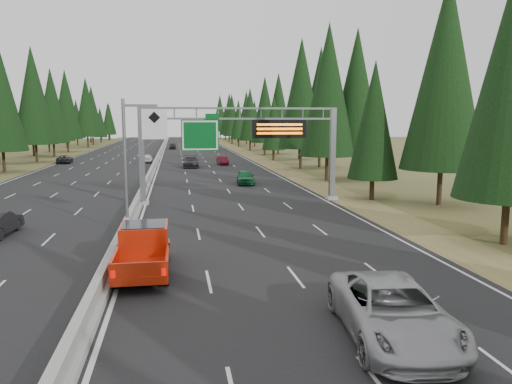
% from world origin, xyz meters
% --- Properties ---
extents(road, '(32.00, 260.00, 0.08)m').
position_xyz_m(road, '(0.00, 80.00, 0.04)').
color(road, black).
rests_on(road, ground).
extents(shoulder_right, '(3.60, 260.00, 0.06)m').
position_xyz_m(shoulder_right, '(17.80, 80.00, 0.03)').
color(shoulder_right, olive).
rests_on(shoulder_right, ground).
extents(shoulder_left, '(3.60, 260.00, 0.06)m').
position_xyz_m(shoulder_left, '(-17.80, 80.00, 0.03)').
color(shoulder_left, brown).
rests_on(shoulder_left, ground).
extents(median_barrier, '(0.70, 260.00, 0.85)m').
position_xyz_m(median_barrier, '(0.00, 80.00, 0.41)').
color(median_barrier, gray).
rests_on(median_barrier, road).
extents(sign_gantry, '(16.75, 0.98, 7.80)m').
position_xyz_m(sign_gantry, '(8.92, 34.88, 5.27)').
color(sign_gantry, slate).
rests_on(sign_gantry, road).
extents(hov_sign_pole, '(2.80, 0.50, 8.00)m').
position_xyz_m(hov_sign_pole, '(0.58, 24.97, 4.72)').
color(hov_sign_pole, slate).
rests_on(hov_sign_pole, road).
extents(tree_row_right, '(12.21, 243.66, 18.43)m').
position_xyz_m(tree_row_right, '(22.24, 61.08, 9.42)').
color(tree_row_right, black).
rests_on(tree_row_right, ground).
extents(silver_minivan, '(3.62, 6.72, 1.79)m').
position_xyz_m(silver_minivan, '(9.48, 8.00, 0.98)').
color(silver_minivan, '#A0A0A5').
rests_on(silver_minivan, road).
extents(red_pickup, '(2.22, 6.22, 2.03)m').
position_xyz_m(red_pickup, '(1.50, 16.61, 1.20)').
color(red_pickup, black).
rests_on(red_pickup, road).
extents(car_ahead_green, '(2.18, 4.60, 1.52)m').
position_xyz_m(car_ahead_green, '(10.37, 46.71, 0.84)').
color(car_ahead_green, '#155D32').
rests_on(car_ahead_green, road).
extents(car_ahead_dkred, '(1.67, 3.96, 1.27)m').
position_xyz_m(car_ahead_dkred, '(10.24, 71.11, 0.72)').
color(car_ahead_dkred, '#5B0D1B').
rests_on(car_ahead_dkred, road).
extents(car_ahead_dkgrey, '(2.35, 5.57, 1.60)m').
position_xyz_m(car_ahead_dkgrey, '(5.24, 67.51, 0.88)').
color(car_ahead_dkgrey, black).
rests_on(car_ahead_dkgrey, road).
extents(car_ahead_white, '(2.55, 5.10, 1.39)m').
position_xyz_m(car_ahead_white, '(10.82, 112.64, 0.77)').
color(car_ahead_white, silver).
rests_on(car_ahead_white, road).
extents(car_ahead_far, '(1.72, 4.26, 1.45)m').
position_xyz_m(car_ahead_far, '(2.47, 116.77, 0.81)').
color(car_ahead_far, black).
rests_on(car_ahead_far, road).
extents(car_onc_white, '(1.72, 4.12, 1.39)m').
position_xyz_m(car_onc_white, '(-1.50, 76.99, 0.78)').
color(car_onc_white, silver).
rests_on(car_onc_white, road).
extents(car_onc_far, '(2.43, 4.71, 1.27)m').
position_xyz_m(car_onc_far, '(-14.50, 77.91, 0.72)').
color(car_onc_far, '#232326').
rests_on(car_onc_far, road).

